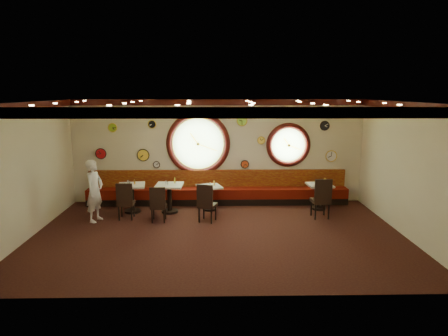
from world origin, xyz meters
TOP-DOWN VIEW (x-y plane):
  - floor at (0.00, 0.00)m, footprint 9.00×6.00m
  - ceiling at (0.00, 0.00)m, footprint 9.00×6.00m
  - wall_back at (0.00, 3.00)m, footprint 9.00×0.02m
  - wall_front at (0.00, -3.00)m, footprint 9.00×0.02m
  - wall_left at (-4.50, 0.00)m, footprint 0.02×6.00m
  - wall_right at (4.50, 0.00)m, footprint 0.02×6.00m
  - molding_back at (0.00, 2.95)m, footprint 9.00×0.10m
  - molding_front at (0.00, -2.95)m, footprint 9.00×0.10m
  - molding_left at (-4.45, 0.00)m, footprint 0.10×6.00m
  - molding_right at (4.45, 0.00)m, footprint 0.10×6.00m
  - banquette_base at (0.00, 2.72)m, footprint 8.00×0.55m
  - banquette_seat at (0.00, 2.72)m, footprint 8.00×0.55m
  - banquette_back at (0.00, 2.94)m, footprint 8.00×0.10m
  - porthole_left_glass at (-0.60, 3.00)m, footprint 1.66×0.02m
  - porthole_left_frame at (-0.60, 2.98)m, footprint 1.98×0.18m
  - porthole_left_ring at (-0.60, 2.95)m, footprint 1.61×0.03m
  - porthole_right_glass at (2.20, 3.00)m, footprint 1.10×0.02m
  - porthole_right_frame at (2.20, 2.98)m, footprint 1.38×0.18m
  - porthole_right_ring at (2.20, 2.95)m, footprint 1.09×0.03m
  - wall_clock_0 at (0.85, 2.96)m, footprint 0.24×0.03m
  - wall_clock_1 at (3.30, 2.96)m, footprint 0.28×0.03m
  - wall_clock_2 at (-3.60, 2.96)m, footprint 0.32×0.03m
  - wall_clock_3 at (1.35, 2.96)m, footprint 0.22×0.03m
  - wall_clock_4 at (-1.90, 2.96)m, footprint 0.20×0.03m
  - wall_clock_5 at (-3.20, 2.96)m, footprint 0.26×0.03m
  - wall_clock_6 at (0.75, 2.96)m, footprint 0.30×0.03m
  - wall_clock_7 at (3.55, 2.96)m, footprint 0.34×0.03m
  - wall_clock_8 at (-2.30, 2.96)m, footprint 0.36×0.03m
  - wall_clock_9 at (-2.00, 2.96)m, footprint 0.24×0.03m
  - table_a at (-2.47, 1.88)m, footprint 0.84×0.84m
  - table_b at (-1.39, 1.84)m, footprint 0.78×0.78m
  - table_c at (-0.25, 2.07)m, footprint 0.82×0.82m
  - table_d at (2.99, 2.07)m, footprint 0.74×0.74m
  - chair_a at (-2.51, 1.20)m, footprint 0.44×0.44m
  - chair_b at (-1.59, 0.96)m, footprint 0.42×0.42m
  - chair_c at (-0.32, 0.93)m, footprint 0.56×0.56m
  - chair_d at (2.83, 1.18)m, footprint 0.50×0.50m
  - condiment_a_salt at (-2.59, 1.99)m, footprint 0.04×0.04m
  - condiment_b_salt at (-1.48, 1.85)m, footprint 0.04×0.04m
  - condiment_c_salt at (-0.32, 2.12)m, footprint 0.03×0.03m
  - condiment_d_salt at (2.88, 2.15)m, footprint 0.04×0.04m
  - condiment_a_pepper at (-2.51, 1.82)m, footprint 0.04×0.04m
  - condiment_b_pepper at (-1.43, 1.79)m, footprint 0.03×0.03m
  - condiment_c_pepper at (-0.23, 2.02)m, footprint 0.04×0.04m
  - condiment_d_pepper at (3.05, 2.01)m, footprint 0.03×0.03m
  - condiment_a_bottle at (-2.39, 1.92)m, footprint 0.04×0.04m
  - condiment_b_bottle at (-1.24, 1.98)m, footprint 0.05×0.05m
  - condiment_c_bottle at (-0.11, 2.12)m, footprint 0.05×0.05m
  - condiment_d_bottle at (3.14, 2.11)m, footprint 0.05×0.05m
  - waiter at (-3.29, 1.11)m, footprint 0.55×0.69m

SIDE VIEW (x-z plane):
  - floor at x=0.00m, z-range 0.00..0.00m
  - banquette_base at x=0.00m, z-range 0.00..0.20m
  - banquette_seat at x=0.00m, z-range 0.20..0.50m
  - table_c at x=-0.25m, z-range 0.09..0.82m
  - table_d at x=2.99m, z-range 0.10..0.86m
  - table_a at x=-2.47m, z-range 0.11..0.93m
  - table_b at x=-1.39m, z-range 0.11..0.94m
  - chair_b at x=-1.59m, z-range 0.26..0.86m
  - chair_a at x=-2.51m, z-range 0.27..0.91m
  - chair_c at x=-0.32m, z-range 0.28..0.93m
  - chair_d at x=2.83m, z-range 0.29..0.99m
  - banquette_back at x=0.00m, z-range 0.48..1.02m
  - condiment_c_salt at x=-0.32m, z-range 0.72..0.81m
  - condiment_c_pepper at x=-0.23m, z-range 0.72..0.84m
  - condiment_c_bottle at x=-0.11m, z-range 0.72..0.87m
  - condiment_d_pepper at x=3.05m, z-range 0.76..0.85m
  - condiment_d_salt at x=2.88m, z-range 0.76..0.86m
  - waiter at x=-3.29m, z-range 0.00..1.67m
  - condiment_d_bottle at x=3.14m, z-range 0.76..0.94m
  - condiment_a_salt at x=-2.59m, z-range 0.82..0.92m
  - condiment_a_pepper at x=-2.51m, z-range 0.82..0.93m
  - condiment_b_pepper at x=-1.43m, z-range 0.83..0.92m
  - condiment_b_salt at x=-1.48m, z-range 0.83..0.94m
  - condiment_a_bottle at x=-2.39m, z-range 0.82..0.96m
  - condiment_b_bottle at x=-1.24m, z-range 0.83..1.00m
  - wall_clock_0 at x=0.85m, z-range 1.08..1.32m
  - wall_clock_4 at x=-1.90m, z-range 1.10..1.30m
  - wall_clock_7 at x=3.55m, z-range 1.28..1.62m
  - wall_clock_8 at x=-2.30m, z-range 1.32..1.68m
  - wall_clock_2 at x=-3.60m, z-range 1.39..1.71m
  - wall_back at x=0.00m, z-range 0.00..3.20m
  - wall_front at x=0.00m, z-range 0.00..3.20m
  - wall_left at x=-4.50m, z-range 0.00..3.20m
  - wall_right at x=4.50m, z-range 0.00..3.20m
  - porthole_right_ring at x=2.20m, z-range 1.26..2.34m
  - porthole_right_glass at x=2.20m, z-range 1.25..2.35m
  - porthole_right_frame at x=2.20m, z-range 1.11..2.49m
  - porthole_left_glass at x=-0.60m, z-range 1.02..2.68m
  - porthole_left_frame at x=-0.60m, z-range 0.86..2.84m
  - porthole_left_ring at x=-0.60m, z-range 1.04..2.66m
  - wall_clock_3 at x=1.35m, z-range 1.84..2.06m
  - wall_clock_5 at x=-3.20m, z-range 2.22..2.48m
  - wall_clock_1 at x=3.30m, z-range 2.26..2.54m
  - wall_clock_9 at x=-2.00m, z-range 2.33..2.57m
  - wall_clock_6 at x=0.75m, z-range 2.40..2.70m
  - molding_back at x=0.00m, z-range 3.02..3.20m
  - molding_front at x=0.00m, z-range 3.02..3.20m
  - molding_left at x=-4.45m, z-range 3.02..3.20m
  - molding_right at x=4.45m, z-range 3.02..3.20m
  - ceiling at x=0.00m, z-range 3.19..3.21m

